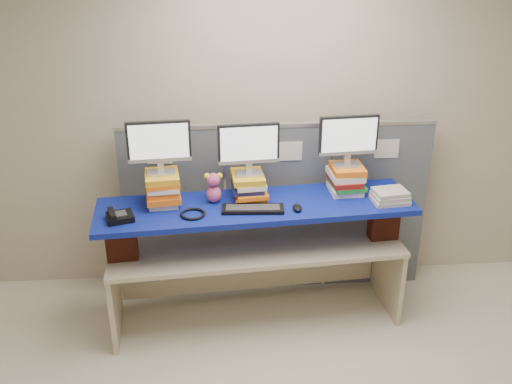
{
  "coord_description": "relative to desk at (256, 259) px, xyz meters",
  "views": [
    {
      "loc": [
        -0.48,
        -2.55,
        2.93
      ],
      "look_at": [
        -0.21,
        1.32,
        1.14
      ],
      "focal_mm": 40.0,
      "sensor_mm": 36.0,
      "label": 1
    }
  ],
  "objects": [
    {
      "name": "brick_pier_right",
      "position": [
        1.02,
        0.04,
        0.29
      ],
      "size": [
        0.23,
        0.14,
        0.31
      ],
      "primitive_type": "cube",
      "rotation": [
        0.0,
        0.0,
        0.09
      ],
      "color": "maroon",
      "rests_on": "desk"
    },
    {
      "name": "book_stack_left",
      "position": [
        -0.7,
        0.06,
        0.62
      ],
      "size": [
        0.29,
        0.33,
        0.25
      ],
      "color": "white",
      "rests_on": "blue_board"
    },
    {
      "name": "plush_toy",
      "position": [
        -0.32,
        0.06,
        0.61
      ],
      "size": [
        0.14,
        0.1,
        0.24
      ],
      "rotation": [
        0.0,
        0.0,
        -0.12
      ],
      "color": "#CF4E89",
      "rests_on": "blue_board"
    },
    {
      "name": "book_stack_center",
      "position": [
        -0.05,
        0.12,
        0.59
      ],
      "size": [
        0.28,
        0.34,
        0.2
      ],
      "color": "orange",
      "rests_on": "blue_board"
    },
    {
      "name": "desk",
      "position": [
        0.0,
        0.0,
        0.0
      ],
      "size": [
        2.33,
        0.86,
        0.69
      ],
      "rotation": [
        0.0,
        0.0,
        0.09
      ],
      "color": "#C4B495",
      "rests_on": "ground"
    },
    {
      "name": "book_stack_right",
      "position": [
        0.72,
        0.18,
        0.6
      ],
      "size": [
        0.28,
        0.32,
        0.22
      ],
      "color": "white",
      "rests_on": "blue_board"
    },
    {
      "name": "desk_phone",
      "position": [
        -0.99,
        -0.19,
        0.52
      ],
      "size": [
        0.22,
        0.21,
        0.08
      ],
      "rotation": [
        0.0,
        0.0,
        0.31
      ],
      "color": "black",
      "rests_on": "blue_board"
    },
    {
      "name": "blue_board",
      "position": [
        -0.0,
        0.0,
        0.47
      ],
      "size": [
        2.44,
        0.81,
        0.04
      ],
      "primitive_type": "cube",
      "rotation": [
        0.0,
        0.0,
        0.09
      ],
      "color": "navy",
      "rests_on": "brick_pier_left"
    },
    {
      "name": "cubicle_partition",
      "position": [
        0.21,
        0.46,
        0.22
      ],
      "size": [
        2.6,
        0.06,
        1.53
      ],
      "color": "#4D535B",
      "rests_on": "ground"
    },
    {
      "name": "monitor_center",
      "position": [
        -0.05,
        0.11,
        0.91
      ],
      "size": [
        0.46,
        0.15,
        0.4
      ],
      "rotation": [
        0.0,
        0.0,
        0.09
      ],
      "color": "#B5B4BA",
      "rests_on": "book_stack_center"
    },
    {
      "name": "mouse",
      "position": [
        0.3,
        -0.12,
        0.51
      ],
      "size": [
        0.08,
        0.12,
        0.04
      ],
      "primitive_type": "ellipsoid",
      "rotation": [
        0.0,
        0.0,
        -0.1
      ],
      "color": "black",
      "rests_on": "blue_board"
    },
    {
      "name": "keyboard",
      "position": [
        -0.03,
        -0.11,
        0.5
      ],
      "size": [
        0.46,
        0.18,
        0.03
      ],
      "rotation": [
        0.0,
        0.0,
        -0.06
      ],
      "color": "black",
      "rests_on": "blue_board"
    },
    {
      "name": "brick_pier_left",
      "position": [
        -1.01,
        -0.14,
        0.29
      ],
      "size": [
        0.23,
        0.14,
        0.31
      ],
      "primitive_type": "cube",
      "rotation": [
        0.0,
        0.0,
        0.09
      ],
      "color": "maroon",
      "rests_on": "desk"
    },
    {
      "name": "binder_stack",
      "position": [
        1.02,
        -0.03,
        0.54
      ],
      "size": [
        0.29,
        0.24,
        0.1
      ],
      "rotation": [
        0.0,
        0.0,
        0.12
      ],
      "color": "beige",
      "rests_on": "blue_board"
    },
    {
      "name": "headset",
      "position": [
        -0.47,
        -0.16,
        0.5
      ],
      "size": [
        0.19,
        0.19,
        0.02
      ],
      "primitive_type": "torus",
      "rotation": [
        0.0,
        0.0,
        -0.01
      ],
      "color": "black",
      "rests_on": "blue_board"
    },
    {
      "name": "room",
      "position": [
        0.21,
        -1.32,
        0.85
      ],
      "size": [
        5.0,
        4.0,
        2.8
      ],
      "color": "beige",
      "rests_on": "ground"
    },
    {
      "name": "monitor_left",
      "position": [
        -0.7,
        0.06,
        0.97
      ],
      "size": [
        0.46,
        0.15,
        0.4
      ],
      "rotation": [
        0.0,
        0.0,
        0.09
      ],
      "color": "#B5B4BA",
      "rests_on": "book_stack_left"
    },
    {
      "name": "monitor_right",
      "position": [
        0.72,
        0.18,
        0.94
      ],
      "size": [
        0.46,
        0.15,
        0.4
      ],
      "rotation": [
        0.0,
        0.0,
        0.09
      ],
      "color": "#B5B4BA",
      "rests_on": "book_stack_right"
    }
  ]
}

